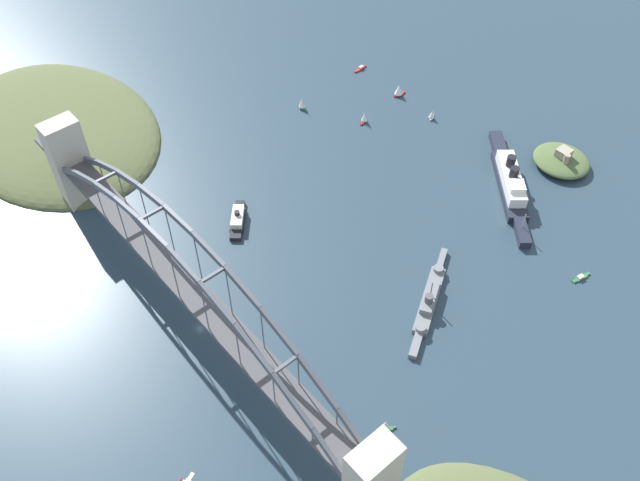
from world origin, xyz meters
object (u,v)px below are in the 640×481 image
at_px(small_boat_4, 399,90).
at_px(small_boat_3, 386,426).
at_px(small_boat_5, 302,103).
at_px(small_boat_2, 360,68).
at_px(small_boat_0, 581,277).
at_px(small_boat_1, 432,115).
at_px(ocean_liner, 510,181).
at_px(naval_cruiser, 429,300).
at_px(fort_island_mid_harbor, 561,160).
at_px(harbor_ferry_steamer, 238,219).
at_px(small_boat_6, 364,117).
at_px(harbor_arch_bridge, 192,291).

bearing_deg(small_boat_4, small_boat_3, -46.50).
bearing_deg(small_boat_3, small_boat_5, 149.17).
bearing_deg(small_boat_2, small_boat_0, -11.24).
bearing_deg(small_boat_2, small_boat_1, -2.61).
bearing_deg(small_boat_0, ocean_liner, 159.58).
distance_m(naval_cruiser, fort_island_mid_harbor, 142.58).
bearing_deg(harbor_ferry_steamer, ocean_liner, 59.27).
distance_m(small_boat_2, small_boat_6, 61.25).
height_order(small_boat_0, small_boat_4, small_boat_4).
bearing_deg(small_boat_2, harbor_arch_bridge, -62.40).
height_order(harbor_arch_bridge, small_boat_6, harbor_arch_bridge).
bearing_deg(small_boat_3, small_boat_4, 133.50).
bearing_deg(harbor_ferry_steamer, small_boat_1, 87.40).
height_order(fort_island_mid_harbor, small_boat_1, fort_island_mid_harbor).
xyz_separation_m(harbor_ferry_steamer, small_boat_0, (153.77, 114.73, -1.93)).
bearing_deg(harbor_ferry_steamer, small_boat_2, 112.67).
bearing_deg(small_boat_0, small_boat_1, 164.61).
height_order(small_boat_2, small_boat_3, small_boat_3).
relative_size(small_boat_0, small_boat_3, 1.21).
bearing_deg(harbor_arch_bridge, small_boat_2, 117.60).
relative_size(ocean_liner, small_boat_3, 7.73).
bearing_deg(small_boat_6, ocean_liner, 12.15).
relative_size(harbor_arch_bridge, fort_island_mid_harbor, 8.61).
bearing_deg(small_boat_3, fort_island_mid_harbor, 105.25).
bearing_deg(small_boat_2, ocean_liner, -6.71).
xyz_separation_m(ocean_liner, small_boat_1, (-76.67, 14.31, -2.07)).
xyz_separation_m(ocean_liner, small_boat_2, (-149.90, 17.65, -4.68)).
distance_m(naval_cruiser, small_boat_5, 179.02).
relative_size(small_boat_2, small_boat_4, 1.18).
height_order(small_boat_3, small_boat_6, small_boat_3).
bearing_deg(naval_cruiser, small_boat_2, 146.55).
relative_size(small_boat_2, small_boat_6, 1.35).
xyz_separation_m(small_boat_1, small_boat_5, (-65.26, -58.59, 0.95)).
distance_m(harbor_arch_bridge, small_boat_5, 189.08).
xyz_separation_m(ocean_liner, naval_cruiser, (28.19, -100.00, -2.85)).
relative_size(harbor_ferry_steamer, small_boat_2, 2.23).
bearing_deg(naval_cruiser, small_boat_4, 139.90).
height_order(fort_island_mid_harbor, small_boat_3, fort_island_mid_harbor).
distance_m(small_boat_4, small_boat_5, 68.41).
relative_size(naval_cruiser, small_boat_5, 7.08).
bearing_deg(ocean_liner, small_boat_0, -20.42).
relative_size(fort_island_mid_harbor, small_boat_0, 2.89).
relative_size(harbor_ferry_steamer, small_boat_6, 3.02).
relative_size(harbor_ferry_steamer, small_boat_1, 3.62).
bearing_deg(small_boat_4, ocean_liner, -8.30).
height_order(ocean_liner, small_boat_5, ocean_liner).
bearing_deg(small_boat_1, harbor_ferry_steamer, -92.60).
bearing_deg(harbor_ferry_steamer, naval_cruiser, 20.04).
bearing_deg(small_boat_2, small_boat_5, -82.66).
bearing_deg(naval_cruiser, small_boat_5, 161.86).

